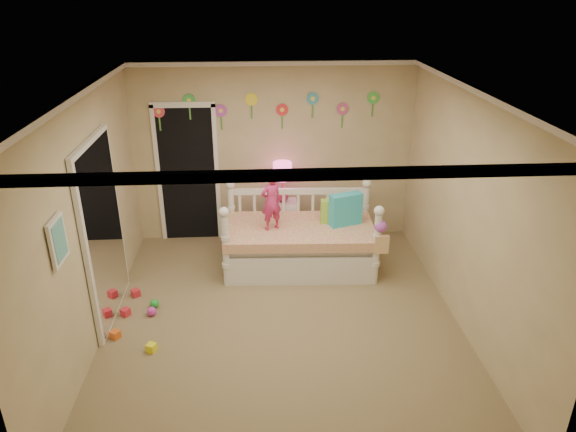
{
  "coord_description": "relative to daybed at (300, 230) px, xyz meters",
  "views": [
    {
      "loc": [
        -0.26,
        -5.03,
        3.58
      ],
      "look_at": [
        0.1,
        0.6,
        1.05
      ],
      "focal_mm": 32.77,
      "sensor_mm": 36.0,
      "label": 1
    }
  ],
  "objects": [
    {
      "name": "mirror_closet",
      "position": [
        -2.26,
        -0.96,
        0.51
      ],
      "size": [
        0.07,
        1.3,
        2.1
      ],
      "primitive_type": "cube",
      "color": "white",
      "rests_on": "left_wall"
    },
    {
      "name": "floor",
      "position": [
        -0.3,
        -1.26,
        -0.54
      ],
      "size": [
        4.0,
        4.5,
        0.01
      ],
      "primitive_type": "cube",
      "color": "#7F684C",
      "rests_on": "ground"
    },
    {
      "name": "crown_molding",
      "position": [
        -0.3,
        -1.26,
        2.03
      ],
      "size": [
        4.0,
        4.5,
        0.06
      ],
      "primitive_type": null,
      "color": "white",
      "rests_on": "ceiling"
    },
    {
      "name": "left_wall",
      "position": [
        -2.3,
        -1.26,
        0.76
      ],
      "size": [
        0.01,
        4.5,
        2.6
      ],
      "primitive_type": "cube",
      "color": "tan",
      "rests_on": "floor"
    },
    {
      "name": "pillow_turquoise",
      "position": [
        0.61,
        0.01,
        0.28
      ],
      "size": [
        0.46,
        0.28,
        0.43
      ],
      "primitive_type": "cube",
      "rotation": [
        0.0,
        0.0,
        0.34
      ],
      "color": "#2AC4D4",
      "rests_on": "daybed"
    },
    {
      "name": "flower_decals",
      "position": [
        -0.39,
        0.97,
        1.4
      ],
      "size": [
        3.4,
        0.02,
        0.5
      ],
      "primitive_type": null,
      "color": "#B2668C",
      "rests_on": "back_wall"
    },
    {
      "name": "hanging_bag",
      "position": [
        0.96,
        -0.53,
        0.12
      ],
      "size": [
        0.2,
        0.16,
        0.36
      ],
      "primitive_type": null,
      "color": "beige",
      "rests_on": "daybed"
    },
    {
      "name": "pillow_lime",
      "position": [
        0.46,
        0.08,
        0.22
      ],
      "size": [
        0.35,
        0.14,
        0.32
      ],
      "primitive_type": "cube",
      "rotation": [
        0.0,
        0.0,
        -0.06
      ],
      "color": "#9BCE3E",
      "rests_on": "daybed"
    },
    {
      "name": "right_wall",
      "position": [
        1.7,
        -1.26,
        0.76
      ],
      "size": [
        0.01,
        4.5,
        2.6
      ],
      "primitive_type": "cube",
      "color": "tan",
      "rests_on": "floor"
    },
    {
      "name": "back_wall",
      "position": [
        -0.3,
        0.99,
        0.76
      ],
      "size": [
        4.0,
        0.01,
        2.6
      ],
      "primitive_type": "cube",
      "color": "tan",
      "rests_on": "floor"
    },
    {
      "name": "nightstand",
      "position": [
        -0.19,
        0.72,
        -0.21
      ],
      "size": [
        0.4,
        0.31,
        0.66
      ],
      "primitive_type": "cube",
      "rotation": [
        0.0,
        0.0,
        -0.02
      ],
      "color": "white",
      "rests_on": "floor"
    },
    {
      "name": "wall_picture",
      "position": [
        -2.27,
        -2.16,
        1.01
      ],
      "size": [
        0.05,
        0.34,
        0.42
      ],
      "primitive_type": "cube",
      "color": "white",
      "rests_on": "left_wall"
    },
    {
      "name": "toy_scatter",
      "position": [
        -2.05,
        -1.09,
        -0.49
      ],
      "size": [
        0.91,
        1.37,
        0.11
      ],
      "primitive_type": null,
      "rotation": [
        0.0,
        0.0,
        -0.09
      ],
      "color": "#996666",
      "rests_on": "floor"
    },
    {
      "name": "ceiling",
      "position": [
        -0.3,
        -1.26,
        2.06
      ],
      "size": [
        4.0,
        4.5,
        0.01
      ],
      "primitive_type": "cube",
      "color": "white",
      "rests_on": "floor"
    },
    {
      "name": "daybed",
      "position": [
        0.0,
        0.0,
        0.0
      ],
      "size": [
        2.05,
        1.16,
        1.09
      ],
      "primitive_type": null,
      "rotation": [
        0.0,
        0.0,
        -0.04
      ],
      "color": "white",
      "rests_on": "floor"
    },
    {
      "name": "closet_doorway",
      "position": [
        -1.55,
        0.97,
        0.49
      ],
      "size": [
        0.9,
        0.04,
        2.07
      ],
      "primitive_type": "cube",
      "color": "black",
      "rests_on": "back_wall"
    },
    {
      "name": "table_lamp",
      "position": [
        -0.19,
        0.72,
        0.51
      ],
      "size": [
        0.27,
        0.27,
        0.59
      ],
      "color": "#CF1B6A",
      "rests_on": "nightstand"
    },
    {
      "name": "child",
      "position": [
        -0.38,
        -0.07,
        0.45
      ],
      "size": [
        0.34,
        0.29,
        0.78
      ],
      "primitive_type": "imported",
      "rotation": [
        0.0,
        0.0,
        3.57
      ],
      "color": "#D22F71",
      "rests_on": "daybed"
    }
  ]
}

